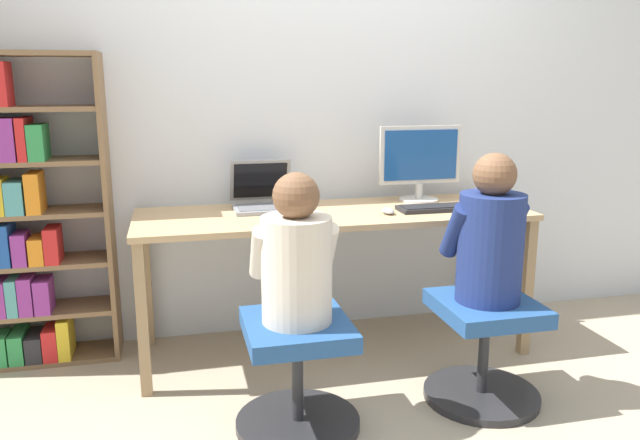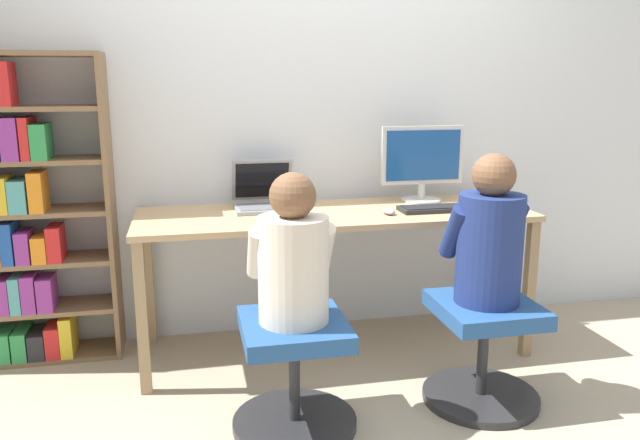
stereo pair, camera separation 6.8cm
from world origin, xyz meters
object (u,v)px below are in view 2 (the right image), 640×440
object	(u,v)px
office_chair_left	(483,347)
office_chair_right	(294,370)
laptop	(265,199)
person_at_monitor	(489,238)
keyboard	(438,208)
person_at_laptop	(293,258)
desktop_monitor	(422,164)
bookshelf	(6,218)

from	to	relation	value
office_chair_left	office_chair_right	distance (m)	0.86
laptop	person_at_monitor	xyz separation A→B (m)	(0.86, -0.84, -0.05)
laptop	person_at_monitor	distance (m)	1.20
office_chair_right	keyboard	bearing A→B (deg)	35.73
office_chair_left	person_at_laptop	bearing A→B (deg)	-177.63
desktop_monitor	bookshelf	size ratio (longest dim) A/B	0.30
keyboard	office_chair_left	bearing A→B (deg)	-90.79
keyboard	person_at_monitor	xyz separation A→B (m)	(-0.01, -0.58, -0.01)
laptop	person_at_laptop	world-z (taller)	person_at_laptop
office_chair_left	person_at_laptop	xyz separation A→B (m)	(-0.86, -0.04, 0.48)
office_chair_right	bookshelf	xyz separation A→B (m)	(-1.28, 0.93, 0.50)
keyboard	person_at_laptop	bearing A→B (deg)	-144.45
office_chair_right	person_at_laptop	distance (m)	0.48
office_chair_right	person_at_monitor	xyz separation A→B (m)	(0.86, 0.04, 0.50)
office_chair_left	person_at_monitor	distance (m)	0.50
office_chair_right	person_at_monitor	bearing A→B (deg)	2.96
laptop	person_at_laptop	bearing A→B (deg)	-90.03
keyboard	bookshelf	world-z (taller)	bookshelf
laptop	desktop_monitor	bearing A→B (deg)	0.30
desktop_monitor	bookshelf	xyz separation A→B (m)	(-2.16, 0.04, -0.21)
person_at_laptop	bookshelf	world-z (taller)	bookshelf
keyboard	office_chair_left	distance (m)	0.78
desktop_monitor	bookshelf	bearing A→B (deg)	178.96
person_at_laptop	office_chair_right	bearing A→B (deg)	-90.00
office_chair_right	bookshelf	size ratio (longest dim) A/B	0.34
desktop_monitor	person_at_monitor	bearing A→B (deg)	-90.99
office_chair_left	keyboard	bearing A→B (deg)	89.21
office_chair_left	person_at_monitor	size ratio (longest dim) A/B	0.80
office_chair_left	person_at_monitor	bearing A→B (deg)	90.00
office_chair_right	person_at_laptop	xyz separation A→B (m)	(-0.00, 0.00, 0.48)
person_at_monitor	bookshelf	xyz separation A→B (m)	(-2.14, 0.88, -0.00)
desktop_monitor	person_at_monitor	xyz separation A→B (m)	(-0.01, -0.84, -0.21)
bookshelf	office_chair_left	bearing A→B (deg)	-22.50
laptop	person_at_monitor	size ratio (longest dim) A/B	0.54
person_at_monitor	person_at_laptop	size ratio (longest dim) A/B	1.08
laptop	office_chair_left	world-z (taller)	laptop
keyboard	office_chair_right	distance (m)	1.19
keyboard	desktop_monitor	bearing A→B (deg)	88.58
keyboard	office_chair_left	size ratio (longest dim) A/B	0.78
office_chair_left	office_chair_right	bearing A→B (deg)	-177.36
desktop_monitor	office_chair_left	size ratio (longest dim) A/B	0.90
office_chair_left	bookshelf	distance (m)	2.37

